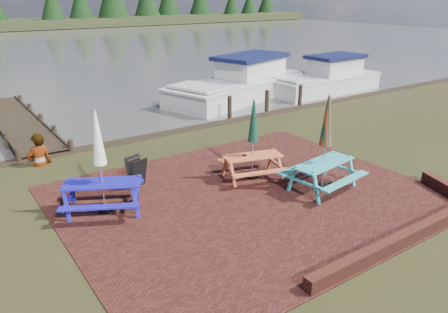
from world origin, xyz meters
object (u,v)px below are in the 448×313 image
at_px(chalkboard, 137,172).
at_px(person, 36,134).
at_px(jetty, 18,122).
at_px(boat_near, 241,85).
at_px(boat_far, 326,80).
at_px(picnic_table_blue, 102,178).
at_px(picnic_table_red, 253,152).
at_px(picnic_table_teal, 324,158).

height_order(chalkboard, person, person).
height_order(jetty, boat_near, boat_near).
bearing_deg(person, boat_far, -172.49).
xyz_separation_m(picnic_table_blue, chalkboard, (1.24, 0.91, -0.45)).
height_order(picnic_table_blue, person, picnic_table_blue).
bearing_deg(jetty, picnic_table_red, -65.16).
xyz_separation_m(boat_near, person, (-10.91, -4.53, 0.50)).
relative_size(boat_far, person, 3.48).
height_order(chalkboard, jetty, chalkboard).
distance_m(picnic_table_red, jetty, 10.34).
xyz_separation_m(picnic_table_red, chalkboard, (-2.86, 1.33, -0.37)).
xyz_separation_m(picnic_table_teal, chalkboard, (-3.93, 2.95, -0.47)).
xyz_separation_m(picnic_table_blue, boat_near, (10.35, 8.49, -0.38)).
distance_m(picnic_table_blue, jetty, 8.97).
height_order(picnic_table_blue, boat_far, picnic_table_blue).
distance_m(picnic_table_teal, jetty, 12.26).
height_order(jetty, boat_far, boat_far).
bearing_deg(boat_near, boat_far, -123.47).
distance_m(picnic_table_red, boat_far, 13.26).
height_order(picnic_table_teal, person, picnic_table_teal).
distance_m(picnic_table_red, person, 6.40).
bearing_deg(chalkboard, picnic_table_red, -41.58).
bearing_deg(picnic_table_blue, boat_near, 67.41).
xyz_separation_m(picnic_table_teal, person, (-5.73, 5.99, 0.10)).
bearing_deg(jetty, chalkboard, -79.63).
distance_m(boat_near, boat_far, 4.89).
relative_size(picnic_table_teal, picnic_table_red, 1.12).
bearing_deg(person, chalkboard, 116.75).
distance_m(boat_near, person, 11.82).
xyz_separation_m(jetty, boat_far, (15.26, -1.86, 0.32)).
xyz_separation_m(picnic_table_blue, jetty, (-0.23, 8.94, -0.75)).
relative_size(jetty, boat_near, 1.01).
distance_m(jetty, boat_near, 10.59).
height_order(picnic_table_blue, boat_near, picnic_table_blue).
relative_size(jetty, person, 4.62).
bearing_deg(person, picnic_table_teal, 129.91).
relative_size(picnic_table_blue, person, 1.25).
bearing_deg(jetty, boat_near, -2.44).
bearing_deg(picnic_table_red, chalkboard, 170.96).
relative_size(picnic_table_red, person, 1.14).
xyz_separation_m(chalkboard, person, (-1.80, 3.05, 0.57)).
height_order(picnic_table_teal, boat_far, picnic_table_teal).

